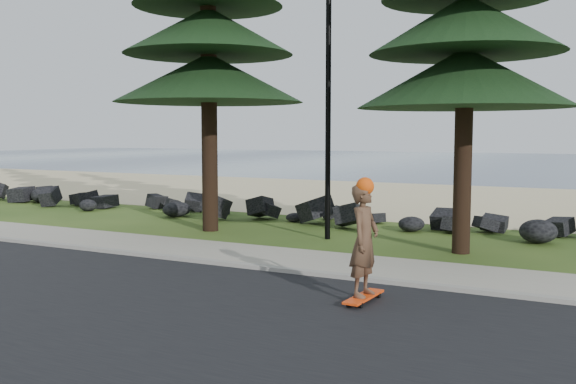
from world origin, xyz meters
name	(u,v)px	position (x,y,z in m)	size (l,w,h in m)	color
ground	(268,261)	(0.00, 0.00, 0.00)	(160.00, 160.00, 0.00)	#2C4816
road	(125,312)	(0.00, -4.50, 0.01)	(160.00, 7.00, 0.02)	black
kerb	(246,266)	(0.00, -0.90, 0.05)	(160.00, 0.20, 0.10)	gray
sidewalk	(272,257)	(0.00, 0.20, 0.04)	(160.00, 2.00, 0.08)	gray
beach_sand	(437,199)	(0.00, 14.50, 0.01)	(160.00, 15.00, 0.01)	#D0BF8B
ocean	(537,163)	(0.00, 51.00, 0.00)	(160.00, 58.00, 0.01)	#324661
seawall_boulders	(360,227)	(0.00, 5.60, 0.00)	(60.00, 2.40, 1.10)	black
lamp_post	(328,78)	(0.00, 3.20, 4.13)	(0.25, 0.14, 8.14)	black
skateboarder	(364,241)	(3.06, -2.31, 1.01)	(0.47, 1.10, 2.02)	#F23F0E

